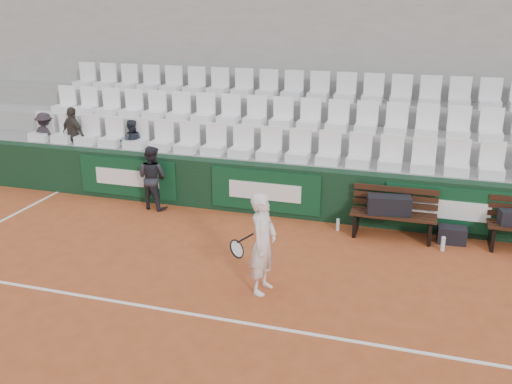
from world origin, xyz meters
name	(u,v)px	position (x,y,z in m)	size (l,w,h in m)	color
ground	(201,316)	(0.00, 0.00, 0.00)	(80.00, 80.00, 0.00)	#AA4C26
court_baseline	(201,316)	(0.00, 0.00, 0.00)	(18.00, 0.06, 0.01)	white
back_barrier	(280,191)	(0.07, 3.99, 0.50)	(18.00, 0.34, 1.00)	#10311C
grandstand_tier_front	(285,181)	(0.00, 4.62, 0.50)	(18.00, 0.95, 1.00)	gray
grandstand_tier_mid	(296,158)	(0.00, 5.58, 0.72)	(18.00, 0.95, 1.45)	#9A9997
grandstand_tier_back	(305,139)	(0.00, 6.53, 0.95)	(18.00, 0.95, 1.90)	gray
grandstand_rear_wall	(312,81)	(0.00, 7.15, 2.20)	(18.00, 0.30, 4.40)	gray
seat_row_front	(283,145)	(0.00, 4.45, 1.31)	(11.90, 0.44, 0.63)	white
seat_row_mid	(295,113)	(0.00, 5.40, 1.77)	(11.90, 0.44, 0.63)	white
seat_row_back	(305,86)	(0.00, 6.35, 2.21)	(11.90, 0.44, 0.63)	silver
bench_left	(392,225)	(2.28, 3.50, 0.23)	(1.50, 0.56, 0.45)	#351B10
sports_bag_left	(389,205)	(2.19, 3.49, 0.61)	(0.76, 0.32, 0.32)	black
sports_bag_ground	(452,235)	(3.31, 3.56, 0.15)	(0.49, 0.30, 0.30)	black
water_bottle_near	(338,225)	(1.30, 3.52, 0.11)	(0.06, 0.06, 0.23)	silver
water_bottle_far	(443,244)	(3.16, 3.15, 0.13)	(0.07, 0.07, 0.26)	silver
tennis_player	(263,244)	(0.60, 0.93, 0.76)	(0.71, 0.59, 1.52)	silver
ball_kid	(152,177)	(-2.51, 3.59, 0.65)	(0.64, 0.50, 1.31)	black
spectator_a	(43,116)	(-5.63, 4.50, 1.54)	(0.69, 0.40, 1.07)	black
spectator_b	(71,115)	(-4.88, 4.50, 1.62)	(0.73, 0.30, 1.24)	#342F2A
spectator_c	(130,123)	(-3.43, 4.50, 1.52)	(0.51, 0.40, 1.05)	#212831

